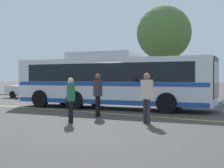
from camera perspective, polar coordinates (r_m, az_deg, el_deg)
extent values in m
plane|color=#423F3D|center=(17.25, -0.18, -4.49)|extent=(220.00, 220.00, 0.00)
cube|color=gold|center=(15.49, -4.37, -5.12)|extent=(30.95, 0.20, 0.01)
cube|color=#99999E|center=(22.41, 8.01, -3.02)|extent=(38.95, 0.36, 0.15)
cube|color=silver|center=(17.22, 0.00, 0.57)|extent=(11.20, 4.02, 2.40)
cube|color=black|center=(17.22, 0.00, 2.07)|extent=(9.68, 3.84, 0.95)
cube|color=#194CA5|center=(17.22, 0.00, 0.09)|extent=(10.99, 4.03, 0.20)
cube|color=#194CA5|center=(17.26, 0.00, -3.02)|extent=(10.98, 4.02, 0.24)
cube|color=black|center=(15.76, 18.52, 0.69)|extent=(0.35, 2.20, 1.73)
cube|color=black|center=(15.79, 18.54, 4.27)|extent=(0.28, 1.75, 0.24)
cube|color=silver|center=(17.49, -1.64, 5.13)|extent=(4.08, 2.53, 0.38)
cube|color=black|center=(15.78, 19.51, -3.07)|extent=(0.30, 1.88, 0.04)
cube|color=black|center=(15.79, 19.51, -3.80)|extent=(0.30, 1.88, 0.04)
cylinder|color=black|center=(17.33, 11.98, -2.83)|extent=(1.03, 0.42, 1.00)
cylinder|color=black|center=(14.99, 9.99, -3.44)|extent=(1.03, 0.42, 1.00)
cylinder|color=black|center=(19.06, -3.00, -2.45)|extent=(1.03, 0.42, 1.00)
cylinder|color=black|center=(16.95, -6.77, -2.90)|extent=(1.03, 0.42, 1.00)
cylinder|color=black|center=(20.22, -8.81, -2.26)|extent=(1.03, 0.42, 1.00)
cylinder|color=black|center=(18.24, -12.97, -2.64)|extent=(1.03, 0.42, 1.00)
cube|color=silver|center=(26.89, -14.02, -1.10)|extent=(5.02, 2.32, 0.72)
cube|color=black|center=(26.80, -13.83, 0.18)|extent=(2.18, 1.86, 0.48)
cylinder|color=black|center=(27.29, -17.68, -1.85)|extent=(0.61, 0.25, 0.60)
cylinder|color=black|center=(28.61, -15.05, -1.70)|extent=(0.61, 0.25, 0.60)
cylinder|color=black|center=(25.22, -12.85, -2.06)|extent=(0.61, 0.25, 0.60)
cylinder|color=black|center=(26.64, -10.27, -1.89)|extent=(0.61, 0.25, 0.60)
cube|color=#9E9EA3|center=(23.32, -4.98, -1.56)|extent=(4.52, 2.26, 0.60)
cube|color=black|center=(23.38, -5.18, -0.23)|extent=(1.97, 1.83, 0.48)
cylinder|color=black|center=(23.17, -0.96, -2.32)|extent=(0.61, 0.25, 0.60)
cylinder|color=black|center=(21.76, -3.90, -2.54)|extent=(0.61, 0.25, 0.60)
cylinder|color=black|center=(24.92, -5.91, -2.08)|extent=(0.61, 0.25, 0.60)
cylinder|color=black|center=(23.62, -8.92, -2.26)|extent=(0.61, 0.25, 0.60)
cylinder|color=black|center=(13.44, -2.77, -4.15)|extent=(0.14, 0.14, 0.90)
cylinder|color=black|center=(13.59, -2.44, -4.10)|extent=(0.14, 0.14, 0.90)
cube|color=#333338|center=(13.46, -2.61, -0.70)|extent=(0.27, 0.45, 0.71)
sphere|color=brown|center=(13.45, -2.61, 1.34)|extent=(0.24, 0.24, 0.24)
cylinder|color=black|center=(11.92, -7.64, -5.03)|extent=(0.14, 0.14, 0.82)
cylinder|color=black|center=(11.76, -7.44, -5.12)|extent=(0.14, 0.14, 0.82)
cube|color=#1E723F|center=(11.78, -7.55, -1.53)|extent=(0.47, 0.42, 0.65)
sphere|color=beige|center=(11.77, -7.56, 0.58)|extent=(0.22, 0.22, 0.22)
cylinder|color=#2D2D33|center=(11.67, 6.05, -4.95)|extent=(0.14, 0.14, 0.90)
cylinder|color=#2D2D33|center=(11.56, 6.69, -5.01)|extent=(0.14, 0.14, 0.90)
cube|color=beige|center=(11.56, 6.38, -0.99)|extent=(0.46, 0.32, 0.72)
sphere|color=#9E704C|center=(11.55, 6.38, 1.39)|extent=(0.24, 0.24, 0.24)
cylinder|color=#513823|center=(26.16, 9.44, 1.48)|extent=(0.28, 0.28, 3.72)
sphere|color=#4C7033|center=(26.43, 9.47, 9.18)|extent=(4.50, 4.50, 4.50)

